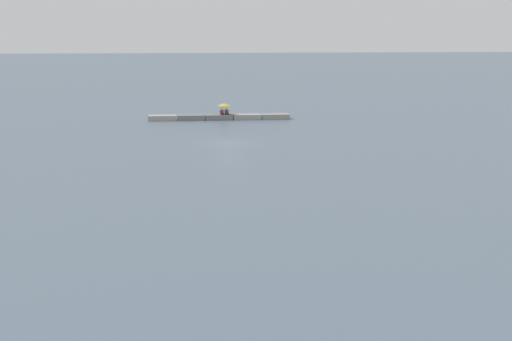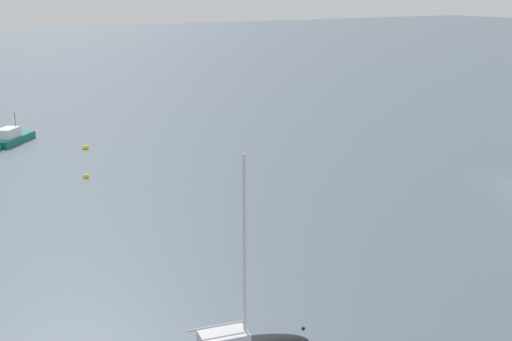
% 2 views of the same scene
% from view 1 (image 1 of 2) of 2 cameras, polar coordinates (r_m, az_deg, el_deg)
% --- Properties ---
extents(ground_plane, '(500.00, 500.00, 0.00)m').
position_cam_1_polar(ground_plane, '(63.99, -2.12, 2.22)').
color(ground_plane, slate).
extents(seawall_pier, '(15.73, 1.62, 0.57)m').
position_cam_1_polar(seawall_pier, '(80.54, -2.95, 4.26)').
color(seawall_pier, gray).
rests_on(seawall_pier, ground_plane).
extents(person_seated_brown_left, '(0.49, 0.66, 0.73)m').
position_cam_1_polar(person_seated_brown_left, '(80.46, -2.34, 4.65)').
color(person_seated_brown_left, '#1E2333').
rests_on(person_seated_brown_left, seawall_pier).
extents(person_seated_maroon_right, '(0.49, 0.66, 0.73)m').
position_cam_1_polar(person_seated_maroon_right, '(80.31, -2.73, 4.63)').
color(person_seated_maroon_right, '#1E2333').
rests_on(person_seated_maroon_right, seawall_pier).
extents(umbrella_open_yellow, '(1.47, 1.47, 1.31)m').
position_cam_1_polar(umbrella_open_yellow, '(80.40, -2.56, 5.27)').
color(umbrella_open_yellow, black).
rests_on(umbrella_open_yellow, seawall_pier).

